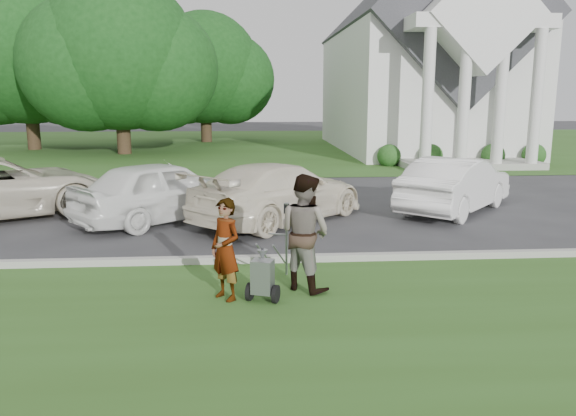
{
  "coord_description": "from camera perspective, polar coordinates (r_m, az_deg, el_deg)",
  "views": [
    {
      "loc": [
        -1.03,
        -10.05,
        3.24
      ],
      "look_at": [
        -0.33,
        0.0,
        1.21
      ],
      "focal_mm": 35.0,
      "sensor_mm": 36.0,
      "label": 1
    }
  ],
  "objects": [
    {
      "name": "church",
      "position": [
        34.76,
        13.29,
        15.55
      ],
      "size": [
        9.19,
        19.0,
        24.1
      ],
      "color": "white",
      "rests_on": "ground"
    },
    {
      "name": "car_b",
      "position": [
        14.9,
        -12.56,
        1.73
      ],
      "size": [
        4.81,
        4.58,
        1.62
      ],
      "primitive_type": "imported",
      "rotation": [
        0.0,
        0.0,
        2.3
      ],
      "color": "white",
      "rests_on": "ground"
    },
    {
      "name": "parking_meter_near",
      "position": [
        10.12,
        -0.16,
        -2.26
      ],
      "size": [
        0.1,
        0.09,
        1.35
      ],
      "color": "gray",
      "rests_on": "ground"
    },
    {
      "name": "tree_back",
      "position": [
        40.18,
        -8.48,
        13.39
      ],
      "size": [
        9.61,
        7.6,
        8.89
      ],
      "color": "#332316",
      "rests_on": "ground"
    },
    {
      "name": "striping_cart",
      "position": [
        8.96,
        -2.58,
        -7.08
      ],
      "size": [
        0.72,
        1.07,
        0.93
      ],
      "rotation": [
        0.0,
        0.0,
        -0.34
      ],
      "color": "black",
      "rests_on": "ground"
    },
    {
      "name": "church_lawn",
      "position": [
        37.21,
        -2.4,
        6.39
      ],
      "size": [
        80.0,
        30.0,
        0.01
      ],
      "primitive_type": "cube",
      "color": "#30541C",
      "rests_on": "ground"
    },
    {
      "name": "person_left",
      "position": [
        8.98,
        -6.36,
        -4.29
      ],
      "size": [
        0.69,
        0.71,
        1.64
      ],
      "primitive_type": "imported",
      "rotation": [
        0.0,
        0.0,
        -0.83
      ],
      "color": "#999999",
      "rests_on": "ground"
    },
    {
      "name": "car_d",
      "position": [
        16.47,
        16.67,
        2.29
      ],
      "size": [
        4.32,
        4.57,
        1.54
      ],
      "primitive_type": "imported",
      "rotation": [
        0.0,
        0.0,
        2.42
      ],
      "color": "white",
      "rests_on": "ground"
    },
    {
      "name": "grass_strip",
      "position": [
        7.83,
        4.04,
        -13.04
      ],
      "size": [
        80.0,
        7.0,
        0.01
      ],
      "primitive_type": "cube",
      "color": "#30541C",
      "rests_on": "ground"
    },
    {
      "name": "ground",
      "position": [
        10.61,
        1.78,
        -6.38
      ],
      "size": [
        120.0,
        120.0,
        0.0
      ],
      "primitive_type": "plane",
      "color": "#333335",
      "rests_on": "ground"
    },
    {
      "name": "car_c",
      "position": [
        14.54,
        -0.91,
        1.61
      ],
      "size": [
        5.24,
        5.28,
        1.54
      ],
      "primitive_type": "imported",
      "rotation": [
        0.0,
        0.0,
        2.37
      ],
      "color": "#F2E8CD",
      "rests_on": "ground"
    },
    {
      "name": "curb",
      "position": [
        11.11,
        1.5,
        -5.15
      ],
      "size": [
        80.0,
        0.18,
        0.15
      ],
      "primitive_type": "cube",
      "color": "#9E9E93",
      "rests_on": "ground"
    },
    {
      "name": "tree_far",
      "position": [
        37.45,
        -25.07,
        14.11
      ],
      "size": [
        11.64,
        9.2,
        10.73
      ],
      "color": "#332316",
      "rests_on": "ground"
    },
    {
      "name": "person_right",
      "position": [
        9.36,
        1.7,
        -2.56
      ],
      "size": [
        1.2,
        1.2,
        1.96
      ],
      "primitive_type": "imported",
      "rotation": [
        0.0,
        0.0,
        2.37
      ],
      "color": "#999999",
      "rests_on": "ground"
    },
    {
      "name": "tree_left",
      "position": [
        32.85,
        -16.78,
        14.19
      ],
      "size": [
        10.63,
        8.4,
        9.71
      ],
      "color": "#332316",
      "rests_on": "ground"
    }
  ]
}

